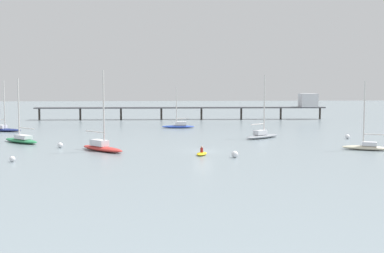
{
  "coord_description": "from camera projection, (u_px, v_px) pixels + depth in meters",
  "views": [
    {
      "loc": [
        -5.85,
        -63.63,
        8.73
      ],
      "look_at": [
        0.0,
        20.71,
        1.5
      ],
      "focal_mm": 45.84,
      "sensor_mm": 36.0,
      "label": 1
    }
  ],
  "objects": [
    {
      "name": "ground_plane",
      "position": [
        203.0,
        151.0,
        64.39
      ],
      "size": [
        400.0,
        400.0,
        0.0
      ],
      "primitive_type": "plane",
      "color": "gray"
    },
    {
      "name": "pier",
      "position": [
        238.0,
        105.0,
        123.53
      ],
      "size": [
        72.69,
        5.32,
        6.51
      ],
      "color": "#4C4C51",
      "rests_on": "ground_plane"
    },
    {
      "name": "sailboat_red",
      "position": [
        102.0,
        146.0,
        64.55
      ],
      "size": [
        6.87,
        7.2,
        10.62
      ],
      "color": "red",
      "rests_on": "ground_plane"
    },
    {
      "name": "sailboat_gray",
      "position": [
        262.0,
        134.0,
        79.78
      ],
      "size": [
        6.95,
        6.02,
        10.34
      ],
      "color": "gray",
      "rests_on": "ground_plane"
    },
    {
      "name": "sailboat_green",
      "position": [
        21.0,
        139.0,
        73.59
      ],
      "size": [
        7.14,
        6.94,
        9.72
      ],
      "color": "#287F4C",
      "rests_on": "ground_plane"
    },
    {
      "name": "sailboat_navy",
      "position": [
        3.0,
        128.0,
        91.64
      ],
      "size": [
        7.72,
        4.46,
        9.47
      ],
      "color": "navy",
      "rests_on": "ground_plane"
    },
    {
      "name": "sailboat_cream",
      "position": [
        366.0,
        146.0,
        65.52
      ],
      "size": [
        6.27,
        4.17,
        9.18
      ],
      "color": "beige",
      "rests_on": "ground_plane"
    },
    {
      "name": "sailboat_blue",
      "position": [
        179.0,
        125.0,
        98.81
      ],
      "size": [
        6.69,
        2.15,
        8.27
      ],
      "color": "#2D4CB7",
      "rests_on": "ground_plane"
    },
    {
      "name": "dinghy_yellow",
      "position": [
        202.0,
        153.0,
        60.82
      ],
      "size": [
        1.88,
        2.79,
        1.14
      ],
      "color": "yellow",
      "rests_on": "ground_plane"
    },
    {
      "name": "mooring_buoy_mid",
      "position": [
        12.0,
        159.0,
        55.46
      ],
      "size": [
        0.66,
        0.66,
        0.66
      ],
      "primitive_type": "sphere",
      "color": "silver",
      "rests_on": "ground_plane"
    },
    {
      "name": "mooring_buoy_near",
      "position": [
        60.0,
        145.0,
        67.85
      ],
      "size": [
        0.74,
        0.74,
        0.74
      ],
      "primitive_type": "sphere",
      "color": "silver",
      "rests_on": "ground_plane"
    },
    {
      "name": "mooring_buoy_outer",
      "position": [
        235.0,
        154.0,
        58.64
      ],
      "size": [
        0.82,
        0.82,
        0.82
      ],
      "primitive_type": "sphere",
      "color": "silver",
      "rests_on": "ground_plane"
    },
    {
      "name": "mooring_buoy_inner",
      "position": [
        348.0,
        137.0,
        78.99
      ],
      "size": [
        0.73,
        0.73,
        0.73
      ],
      "primitive_type": "sphere",
      "color": "silver",
      "rests_on": "ground_plane"
    }
  ]
}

